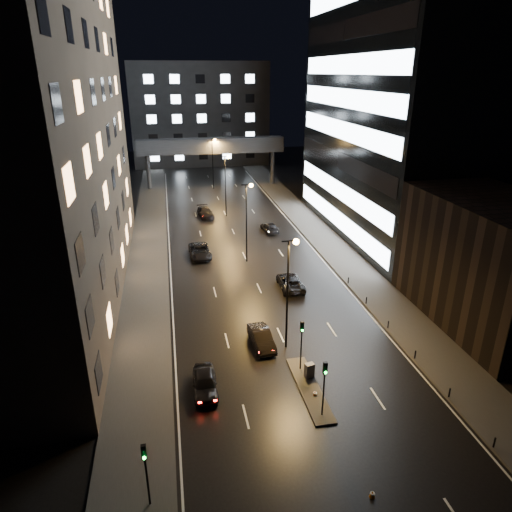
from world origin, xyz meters
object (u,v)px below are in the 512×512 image
Objects in this scene: car_away_b at (261,338)px; car_toward_b at (270,227)px; car_toward_a at (290,282)px; car_away_d at (205,213)px; utility_cabinet at (309,370)px; car_away_a at (205,383)px; car_away_c at (200,251)px.

car_toward_b is at bearing 71.74° from car_away_b.
car_away_b is 12.07m from car_toward_a.
car_away_d is 4.57× the size of utility_cabinet.
car_toward_a is 4.60× the size of utility_cabinet.
car_away_a is 0.98× the size of car_away_b.
car_away_b reaches higher than car_toward_b.
car_toward_a reaches higher than car_toward_b.
car_toward_b is at bearing 33.84° from car_away_c.
car_away_a is 0.79× the size of car_away_c.
car_toward_b is (1.99, 19.50, -0.06)m from car_toward_a.
car_toward_a reaches higher than utility_cabinet.
car_toward_b is (13.01, 35.56, -0.08)m from car_away_a.
car_away_a is at bearing -140.13° from car_away_b.
car_away_b is 22.40m from car_away_c.
car_away_c reaches higher than car_away_a.
car_away_a is at bearing 56.71° from car_toward_a.
car_away_c reaches higher than utility_cabinet.
car_away_d reaches higher than car_away_a.
car_away_c is at bearing 31.21° from car_toward_b.
car_toward_b is (11.21, 8.14, -0.10)m from car_away_c.
car_away_d is at bearing 87.70° from car_away_b.
car_away_d reaches higher than car_toward_b.
utility_cabinet is at bearing 77.63° from car_toward_b.
utility_cabinet is at bearing 81.43° from car_toward_a.
car_away_c is 14.63m from car_toward_a.
car_toward_a is (9.21, -11.37, -0.04)m from car_away_c.
car_away_c reaches higher than car_away_b.
car_away_a is 8.27m from utility_cabinet.
car_away_b is 39.66m from car_away_d.
car_away_d is 29.72m from car_toward_a.
car_away_b is at bearing 71.25° from car_toward_b.
car_toward_a is at bearing 58.44° from car_away_b.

